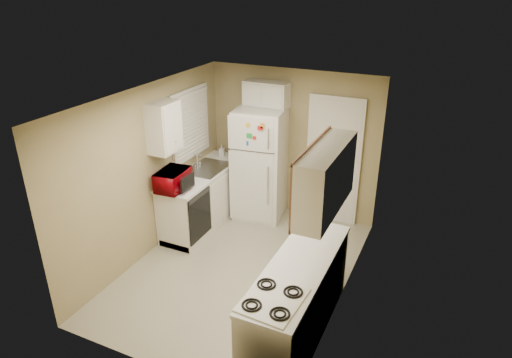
% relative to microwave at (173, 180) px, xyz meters
% --- Properties ---
extents(floor, '(3.80, 3.80, 0.00)m').
position_rel_microwave_xyz_m(floor, '(1.15, -0.19, -1.05)').
color(floor, '#BAB59D').
rests_on(floor, ground).
extents(ceiling, '(3.80, 3.80, 0.00)m').
position_rel_microwave_xyz_m(ceiling, '(1.15, -0.19, 1.35)').
color(ceiling, white).
rests_on(ceiling, floor).
extents(wall_left, '(3.80, 3.80, 0.00)m').
position_rel_microwave_xyz_m(wall_left, '(-0.25, -0.19, 0.15)').
color(wall_left, '#9D8D62').
rests_on(wall_left, floor).
extents(wall_right, '(3.80, 3.80, 0.00)m').
position_rel_microwave_xyz_m(wall_right, '(2.55, -0.19, 0.15)').
color(wall_right, '#9D8D62').
rests_on(wall_right, floor).
extents(wall_back, '(2.80, 2.80, 0.00)m').
position_rel_microwave_xyz_m(wall_back, '(1.15, 1.71, 0.15)').
color(wall_back, '#9D8D62').
rests_on(wall_back, floor).
extents(wall_front, '(2.80, 2.80, 0.00)m').
position_rel_microwave_xyz_m(wall_front, '(1.15, -2.09, 0.15)').
color(wall_front, '#9D8D62').
rests_on(wall_front, floor).
extents(left_counter, '(0.60, 1.80, 0.90)m').
position_rel_microwave_xyz_m(left_counter, '(0.05, 0.71, -0.60)').
color(left_counter, silver).
rests_on(left_counter, floor).
extents(dishwasher, '(0.03, 0.58, 0.72)m').
position_rel_microwave_xyz_m(dishwasher, '(0.34, 0.11, -0.56)').
color(dishwasher, black).
rests_on(dishwasher, floor).
extents(sink, '(0.54, 0.74, 0.16)m').
position_rel_microwave_xyz_m(sink, '(0.05, 0.86, -0.19)').
color(sink, gray).
rests_on(sink, left_counter).
extents(microwave, '(0.54, 0.33, 0.35)m').
position_rel_microwave_xyz_m(microwave, '(0.00, 0.00, 0.00)').
color(microwave, '#8E020A').
rests_on(microwave, left_counter).
extents(soap_bottle, '(0.11, 0.11, 0.19)m').
position_rel_microwave_xyz_m(soap_bottle, '(0.00, 1.43, -0.05)').
color(soap_bottle, silver).
rests_on(soap_bottle, left_counter).
extents(window_blinds, '(0.10, 0.98, 1.08)m').
position_rel_microwave_xyz_m(window_blinds, '(-0.21, 0.86, 0.55)').
color(window_blinds, silver).
rests_on(window_blinds, wall_left).
extents(upper_cabinet_left, '(0.30, 0.45, 0.70)m').
position_rel_microwave_xyz_m(upper_cabinet_left, '(-0.10, 0.03, 0.75)').
color(upper_cabinet_left, silver).
rests_on(upper_cabinet_left, wall_left).
extents(refrigerator, '(0.83, 0.82, 1.82)m').
position_rel_microwave_xyz_m(refrigerator, '(0.75, 1.36, -0.14)').
color(refrigerator, silver).
rests_on(refrigerator, floor).
extents(cabinet_over_fridge, '(0.70, 0.30, 0.40)m').
position_rel_microwave_xyz_m(cabinet_over_fridge, '(0.75, 1.56, 0.95)').
color(cabinet_over_fridge, silver).
rests_on(cabinet_over_fridge, wall_back).
extents(interior_door, '(0.86, 0.06, 2.08)m').
position_rel_microwave_xyz_m(interior_door, '(1.85, 1.67, -0.03)').
color(interior_door, silver).
rests_on(interior_door, floor).
extents(right_counter, '(0.60, 2.00, 0.90)m').
position_rel_microwave_xyz_m(right_counter, '(2.25, -0.99, -0.60)').
color(right_counter, silver).
rests_on(right_counter, floor).
extents(stove, '(0.56, 0.67, 0.77)m').
position_rel_microwave_xyz_m(stove, '(2.22, -1.63, -0.66)').
color(stove, silver).
rests_on(stove, floor).
extents(upper_cabinet_right, '(0.30, 1.20, 0.70)m').
position_rel_microwave_xyz_m(upper_cabinet_right, '(2.40, -0.69, 0.75)').
color(upper_cabinet_right, silver).
rests_on(upper_cabinet_right, wall_right).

